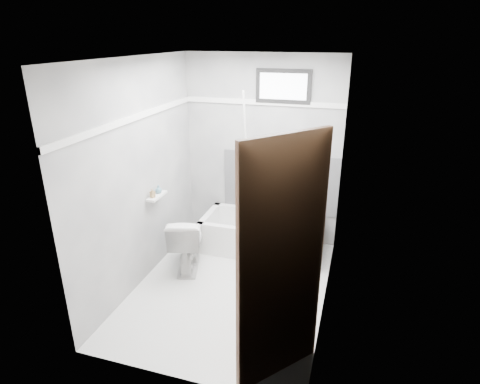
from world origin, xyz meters
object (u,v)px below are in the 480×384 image
at_px(bathtub, 261,234).
at_px(soap_bottle_a, 152,193).
at_px(office_chair, 281,205).
at_px(door, 310,295).
at_px(soap_bottle_b, 158,189).
at_px(toilet, 187,242).

bearing_deg(bathtub, soap_bottle_a, -142.49).
bearing_deg(soap_bottle_a, office_chair, 33.77).
distance_m(door, soap_bottle_b, 2.46).
relative_size(toilet, soap_bottle_b, 7.10).
distance_m(door, soap_bottle_a, 2.38).
height_order(toilet, soap_bottle_a, soap_bottle_a).
height_order(office_chair, soap_bottle_a, office_chair).
bearing_deg(soap_bottle_a, toilet, 23.24).
xyz_separation_m(office_chair, soap_bottle_a, (-1.28, -0.86, 0.34)).
relative_size(toilet, door, 0.34).
height_order(bathtub, soap_bottle_a, soap_bottle_a).
bearing_deg(soap_bottle_a, soap_bottle_b, 90.00).
distance_m(toilet, soap_bottle_a, 0.72).
bearing_deg(door, toilet, 136.07).
xyz_separation_m(door, soap_bottle_a, (-1.92, 1.40, -0.03)).
xyz_separation_m(bathtub, soap_bottle_b, (-1.05, -0.67, 0.75)).
distance_m(office_chair, door, 2.38).
xyz_separation_m(soap_bottle_a, soap_bottle_b, (0.00, 0.14, -0.01)).
bearing_deg(office_chair, soap_bottle_a, -154.54).
xyz_separation_m(toilet, soap_bottle_a, (-0.32, -0.14, 0.63)).
height_order(bathtub, office_chair, office_chair).
bearing_deg(office_chair, soap_bottle_b, -159.09).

